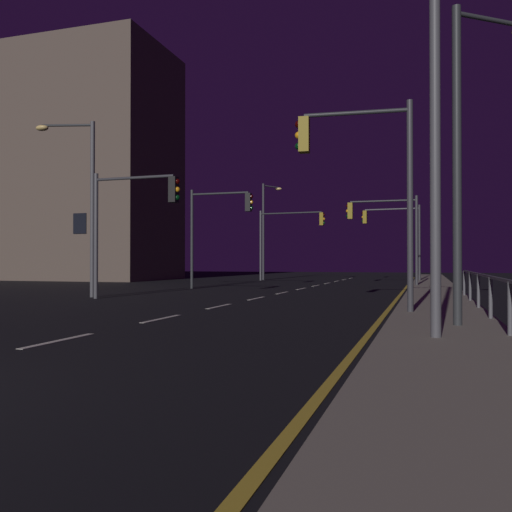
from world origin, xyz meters
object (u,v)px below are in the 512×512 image
object	(u,v)px
traffic_light_near_right	(384,222)
traffic_light_overhead_east	(394,227)
street_lamp_mid_block	(472,131)
street_lamp_across_street	(83,190)
traffic_light_far_center	(360,166)
building_distant	(30,170)
traffic_light_mid_right	(218,219)
traffic_light_far_right	(288,230)
street_lamp_far_end	(266,222)
traffic_light_far_left	(133,209)
street_lamp_median	(427,83)

from	to	relation	value
traffic_light_near_right	traffic_light_overhead_east	xyz separation A→B (m)	(0.05, 8.55, 0.23)
street_lamp_mid_block	street_lamp_across_street	size ratio (longest dim) A/B	0.91
traffic_light_far_center	building_distant	distance (m)	39.35
building_distant	street_lamp_across_street	bearing A→B (deg)	-45.66
traffic_light_mid_right	traffic_light_far_center	world-z (taller)	traffic_light_far_center
traffic_light_far_right	street_lamp_across_street	world-z (taller)	street_lamp_across_street
street_lamp_far_end	building_distant	bearing A→B (deg)	-170.33
traffic_light_overhead_east	traffic_light_far_center	distance (m)	25.97
traffic_light_mid_right	traffic_light_far_center	xyz separation A→B (m)	(8.94, -12.38, 0.24)
street_lamp_across_street	traffic_light_far_right	bearing A→B (deg)	81.04
traffic_light_overhead_east	street_lamp_across_street	world-z (taller)	street_lamp_across_street
traffic_light_mid_right	traffic_light_far_center	distance (m)	15.27
traffic_light_mid_right	traffic_light_overhead_east	bearing A→B (deg)	58.41
traffic_light_far_left	traffic_light_mid_right	bearing A→B (deg)	89.23
traffic_light_mid_right	street_lamp_across_street	xyz separation A→B (m)	(-2.79, -7.97, 0.63)
building_distant	traffic_light_overhead_east	bearing A→B (deg)	3.89
traffic_light_near_right	street_lamp_mid_block	bearing A→B (deg)	-80.85
street_lamp_across_street	street_lamp_mid_block	bearing A→B (deg)	-25.84
street_lamp_median	traffic_light_far_center	bearing A→B (deg)	110.38
traffic_light_overhead_east	traffic_light_near_right	bearing A→B (deg)	-90.30
traffic_light_far_left	traffic_light_overhead_east	bearing A→B (deg)	69.10
street_lamp_mid_block	street_lamp_far_end	world-z (taller)	street_lamp_far_end
traffic_light_far_right	street_lamp_across_street	distance (m)	21.49
traffic_light_far_center	street_lamp_far_end	bearing A→B (deg)	111.29
traffic_light_mid_right	traffic_light_far_left	distance (m)	8.60
traffic_light_far_center	street_lamp_far_end	size ratio (longest dim) A/B	0.72
traffic_light_far_right	street_lamp_far_end	world-z (taller)	street_lamp_far_end
street_lamp_across_street	street_lamp_far_end	world-z (taller)	street_lamp_far_end
traffic_light_near_right	building_distant	xyz separation A→B (m)	(-30.15, 6.50, 5.64)
street_lamp_median	street_lamp_far_end	size ratio (longest dim) A/B	0.97
traffic_light_near_right	traffic_light_far_left	size ratio (longest dim) A/B	1.03
street_lamp_median	building_distant	distance (m)	43.42
traffic_light_near_right	traffic_light_far_left	xyz separation A→B (m)	(-8.42, -13.62, -0.27)
traffic_light_mid_right	street_lamp_mid_block	bearing A→B (deg)	-52.30
traffic_light_near_right	traffic_light_far_right	world-z (taller)	traffic_light_far_right
street_lamp_far_end	building_distant	xyz separation A→B (m)	(-20.13, -3.43, 4.74)
traffic_light_far_center	building_distant	bearing A→B (deg)	142.16
traffic_light_overhead_east	street_lamp_median	world-z (taller)	street_lamp_median
traffic_light_near_right	street_lamp_median	bearing A→B (deg)	-83.97
traffic_light_far_left	street_lamp_mid_block	bearing A→B (deg)	-28.46
street_lamp_across_street	building_distant	world-z (taller)	building_distant
traffic_light_near_right	traffic_light_far_center	size ratio (longest dim) A/B	0.92
street_lamp_far_end	traffic_light_far_left	bearing A→B (deg)	-86.12
traffic_light_mid_right	street_lamp_across_street	distance (m)	8.46
traffic_light_near_right	building_distant	size ratio (longest dim) A/B	0.20
traffic_light_near_right	traffic_light_far_left	bearing A→B (deg)	-121.72
street_lamp_across_street	traffic_light_far_center	bearing A→B (deg)	-20.62
traffic_light_near_right	street_lamp_median	xyz separation A→B (m)	(2.32, -21.94, 0.88)
traffic_light_mid_right	traffic_light_far_left	xyz separation A→B (m)	(-0.11, -8.59, -0.29)
traffic_light_far_left	traffic_light_far_center	size ratio (longest dim) A/B	0.89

